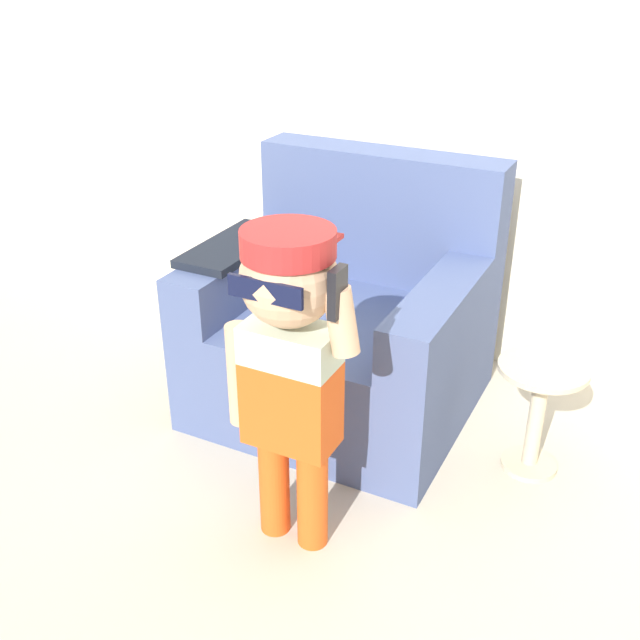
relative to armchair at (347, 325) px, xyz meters
The scene contains 5 objects.
ground_plane 0.44m from the armchair, 44.97° to the right, with size 10.00×10.00×0.00m, color #BCB29E.
wall_back 1.15m from the armchair, 69.39° to the left, with size 10.00×0.05×2.60m.
armchair is the anchor object (origin of this frame).
person_child 0.87m from the armchair, 76.59° to the right, with size 0.41×0.30×0.99m.
side_table 0.77m from the armchair, ahead, with size 0.29×0.29×0.40m.
Camera 1 is at (0.83, -2.09, 1.63)m, focal length 42.00 mm.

